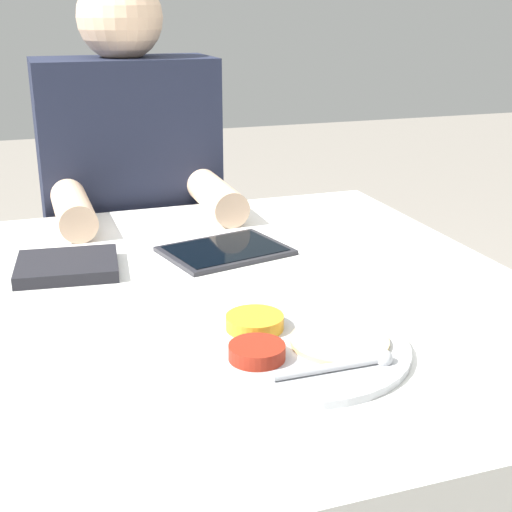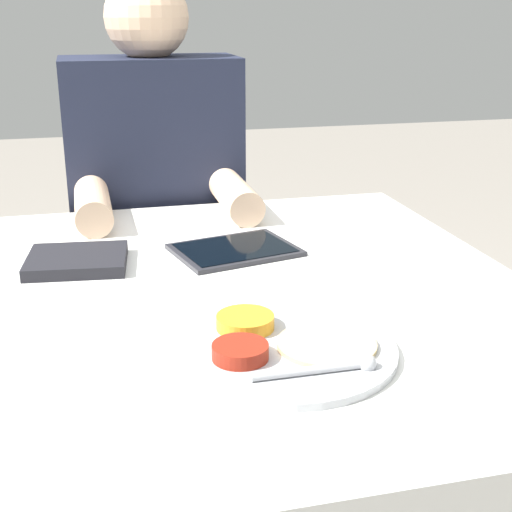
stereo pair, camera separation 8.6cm
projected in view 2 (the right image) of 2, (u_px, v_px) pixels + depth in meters
dining_table at (180, 512)px, 1.18m from camera, size 1.10×0.99×0.77m
thali_tray at (283, 347)px, 0.87m from camera, size 0.27×0.27×0.03m
red_notebook at (77, 261)px, 1.17m from camera, size 0.17×0.15×0.02m
tablet_device at (235, 250)px, 1.23m from camera, size 0.23×0.19×0.01m
person_diner at (159, 270)px, 1.69m from camera, size 0.38×0.43×1.24m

